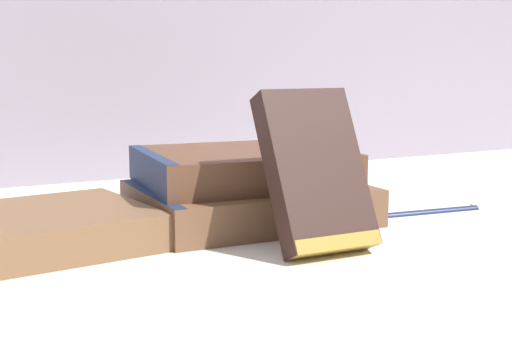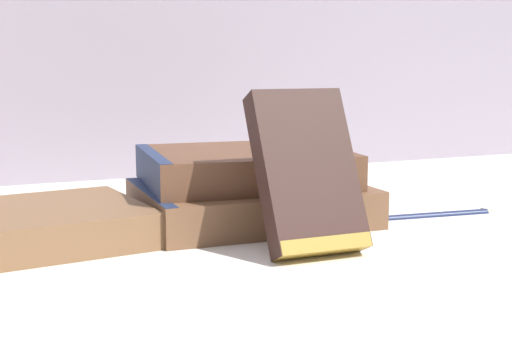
% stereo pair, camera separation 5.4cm
% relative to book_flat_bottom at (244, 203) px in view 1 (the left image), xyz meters
% --- Properties ---
extents(ground_plane, '(3.00, 3.00, 0.00)m').
position_rel_book_flat_bottom_xyz_m(ground_plane, '(-0.03, -0.06, -0.02)').
color(ground_plane, white).
extents(book_flat_bottom, '(0.22, 0.18, 0.04)m').
position_rel_book_flat_bottom_xyz_m(book_flat_bottom, '(0.00, 0.00, 0.00)').
color(book_flat_bottom, brown).
rests_on(book_flat_bottom, ground_plane).
extents(book_flat_top, '(0.21, 0.18, 0.04)m').
position_rel_book_flat_bottom_xyz_m(book_flat_top, '(-0.00, 0.01, 0.04)').
color(book_flat_top, brown).
rests_on(book_flat_top, book_flat_bottom).
extents(book_leaning_front, '(0.08, 0.08, 0.14)m').
position_rel_book_flat_bottom_xyz_m(book_leaning_front, '(0.00, -0.13, 0.05)').
color(book_leaning_front, '#331E19').
rests_on(book_leaning_front, ground_plane).
extents(pocket_watch, '(0.05, 0.05, 0.01)m').
position_rel_book_flat_bottom_xyz_m(pocket_watch, '(0.06, -0.01, 0.06)').
color(pocket_watch, silver).
rests_on(pocket_watch, book_flat_top).
extents(reading_glasses, '(0.10, 0.07, 0.00)m').
position_rel_book_flat_bottom_xyz_m(reading_glasses, '(-0.03, 0.14, -0.02)').
color(reading_glasses, black).
rests_on(reading_glasses, ground_plane).
extents(fountain_pen, '(0.13, 0.02, 0.01)m').
position_rel_book_flat_bottom_xyz_m(fountain_pen, '(0.20, -0.05, -0.01)').
color(fountain_pen, '#1E284C').
rests_on(fountain_pen, ground_plane).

